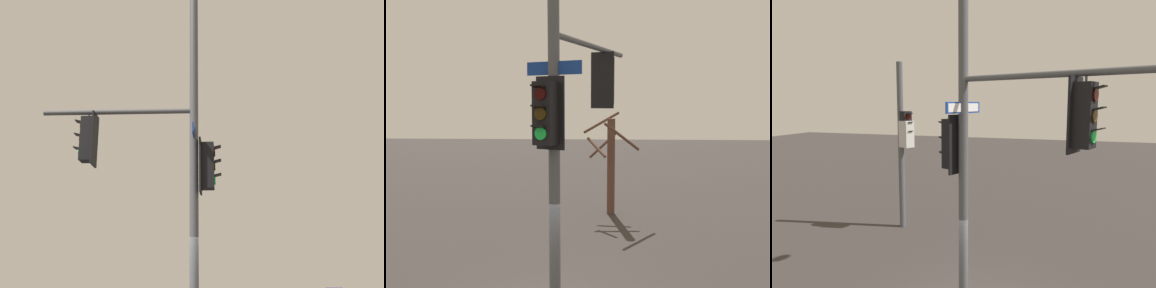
{
  "view_description": "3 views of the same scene",
  "coord_description": "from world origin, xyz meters",
  "views": [
    {
      "loc": [
        10.23,
        -3.41,
        1.41
      ],
      "look_at": [
        -0.5,
        0.32,
        4.82
      ],
      "focal_mm": 44.86,
      "sensor_mm": 36.0,
      "label": 1
    },
    {
      "loc": [
        -0.94,
        7.66,
        4.36
      ],
      "look_at": [
        -0.56,
        -0.1,
        3.56
      ],
      "focal_mm": 38.48,
      "sensor_mm": 36.0,
      "label": 2
    },
    {
      "loc": [
        -7.11,
        -1.9,
        5.08
      ],
      "look_at": [
        0.12,
        0.32,
        4.14
      ],
      "focal_mm": 31.83,
      "sensor_mm": 36.0,
      "label": 3
    }
  ],
  "objects": [
    {
      "name": "main_signal_pole_assembly",
      "position": [
        -0.15,
        -0.3,
        5.21
      ],
      "size": [
        4.55,
        4.12,
        9.91
      ],
      "rotation": [
        0.0,
        0.0,
        4.34
      ],
      "color": "#4C4F54",
      "rests_on": "ground"
    }
  ]
}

